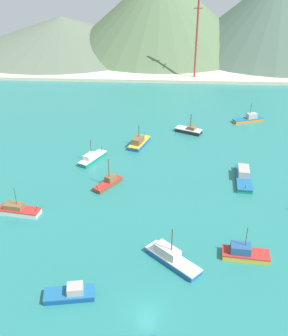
{
  "coord_description": "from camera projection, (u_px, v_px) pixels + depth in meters",
  "views": [
    {
      "loc": [
        2.02,
        -37.84,
        43.06
      ],
      "look_at": [
        -2.93,
        41.32,
        0.07
      ],
      "focal_mm": 42.3,
      "sensor_mm": 36.0,
      "label": 1
    }
  ],
  "objects": [
    {
      "name": "fishing_boat_13",
      "position": [
        171.0,
        257.0,
        62.39
      ],
      "size": [
        9.1,
        8.64,
        6.44
      ],
      "color": "#1E5BA8",
      "rests_on": "ground"
    },
    {
      "name": "fishing_boat_7",
      "position": [
        92.0,
        158.0,
        93.07
      ],
      "size": [
        5.85,
        8.67,
        5.48
      ],
      "color": "#198466",
      "rests_on": "ground"
    },
    {
      "name": "hill_central",
      "position": [
        161.0,
        10.0,
        187.93
      ],
      "size": [
        94.48,
        94.48,
        38.96
      ],
      "color": "#56704C",
      "rests_on": "ground"
    },
    {
      "name": "fishing_boat_2",
      "position": [
        244.0,
        253.0,
        63.39
      ],
      "size": [
        7.73,
        3.61,
        5.94
      ],
      "color": "gold",
      "rests_on": "ground"
    },
    {
      "name": "ground",
      "position": [
        155.0,
        196.0,
        80.27
      ],
      "size": [
        260.0,
        280.0,
        0.5
      ],
      "color": "teal"
    },
    {
      "name": "beach_strip",
      "position": [
        163.0,
        75.0,
        157.17
      ],
      "size": [
        247.0,
        18.15,
        1.2
      ],
      "primitive_type": "cube",
      "color": "beige",
      "rests_on": "ground"
    },
    {
      "name": "fishing_boat_12",
      "position": [
        189.0,
        130.0,
        107.86
      ],
      "size": [
        7.57,
        5.44,
        5.44
      ],
      "color": "#232328",
      "rests_on": "ground"
    },
    {
      "name": "fishing_boat_8",
      "position": [
        18.0,
        210.0,
        74.24
      ],
      "size": [
        8.3,
        3.75,
        5.61
      ],
      "color": "silver",
      "rests_on": "ground"
    },
    {
      "name": "fishing_boat_5",
      "position": [
        109.0,
        183.0,
        83.16
      ],
      "size": [
        5.84,
        7.27,
        6.25
      ],
      "color": "brown",
      "rests_on": "ground"
    },
    {
      "name": "radio_tower",
      "position": [
        197.0,
        37.0,
        145.97
      ],
      "size": [
        3.18,
        2.54,
        31.76
      ],
      "color": "#B7332D",
      "rests_on": "ground"
    },
    {
      "name": "fishing_boat_4",
      "position": [
        139.0,
        142.0,
        100.44
      ],
      "size": [
        5.46,
        8.93,
        5.51
      ],
      "color": "#1E5BA8",
      "rests_on": "ground"
    },
    {
      "name": "hill_east",
      "position": [
        278.0,
        13.0,
        181.88
      ],
      "size": [
        93.14,
        93.14,
        38.03
      ],
      "color": "#4C6656",
      "rests_on": "ground"
    },
    {
      "name": "fishing_boat_0",
      "position": [
        71.0,
        293.0,
        56.06
      ],
      "size": [
        7.51,
        3.84,
        2.09
      ],
      "color": "#14478C",
      "rests_on": "ground"
    },
    {
      "name": "fishing_boat_1",
      "position": [
        243.0,
        176.0,
        85.26
      ],
      "size": [
        4.14,
        11.26,
        2.4
      ],
      "color": "#198466",
      "rests_on": "ground"
    },
    {
      "name": "hill_west",
      "position": [
        62.0,
        34.0,
        195.87
      ],
      "size": [
        107.98,
        107.98,
        16.57
      ],
      "color": "#60705B",
      "rests_on": "ground"
    },
    {
      "name": "fishing_boat_3",
      "position": [
        249.0,
        119.0,
        115.14
      ],
      "size": [
        9.25,
        5.4,
        5.48
      ],
      "color": "orange",
      "rests_on": "ground"
    }
  ]
}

